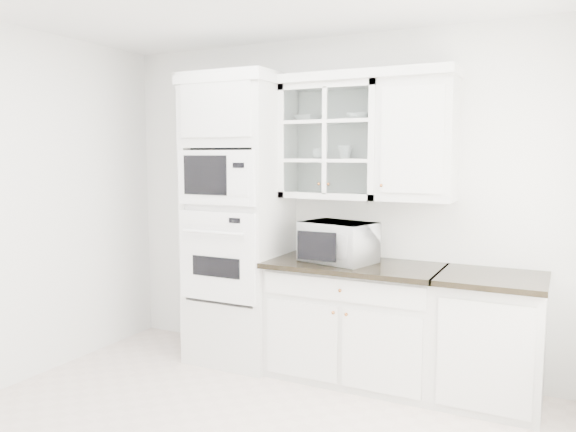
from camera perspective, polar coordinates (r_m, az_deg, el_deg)
The scene contains 12 objects.
room_shell at distance 3.47m, azimuth -3.11°, elevation 6.83°, with size 4.00×3.50×2.70m.
oven_column at distance 4.73m, azimuth -5.07°, elevation -0.40°, with size 0.76×0.68×2.40m.
base_cabinet_run at distance 4.46m, azimuth 6.77°, elevation -10.49°, with size 1.32×0.67×0.92m.
extra_base_cabinet at distance 4.25m, azimuth 19.84°, elevation -11.67°, with size 0.72×0.67×0.92m.
upper_cabinet_glass at distance 4.50m, azimuth 4.57°, elevation 7.57°, with size 0.80×0.33×0.90m.
upper_cabinet_solid at distance 4.29m, azimuth 13.03°, elevation 7.50°, with size 0.55×0.33×0.90m, color silver.
crown_molding at distance 4.55m, azimuth 3.24°, elevation 13.69°, with size 2.14×0.38×0.07m, color silver.
countertop_microwave at distance 4.36m, azimuth 5.25°, elevation -2.62°, with size 0.53×0.44×0.31m, color white.
bowl_a at distance 4.58m, azimuth 2.08°, elevation 9.88°, with size 0.21×0.21×0.05m, color white.
bowl_b at distance 4.43m, azimuth 7.12°, elevation 9.98°, with size 0.17×0.17×0.05m, color white.
cup_a at distance 4.56m, azimuth 3.12°, elevation 6.34°, with size 0.11×0.11×0.09m, color white.
cup_b at distance 4.47m, azimuth 5.84°, elevation 6.45°, with size 0.11×0.11×0.11m, color white.
Camera 1 is at (1.71, -2.58, 1.74)m, focal length 35.00 mm.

